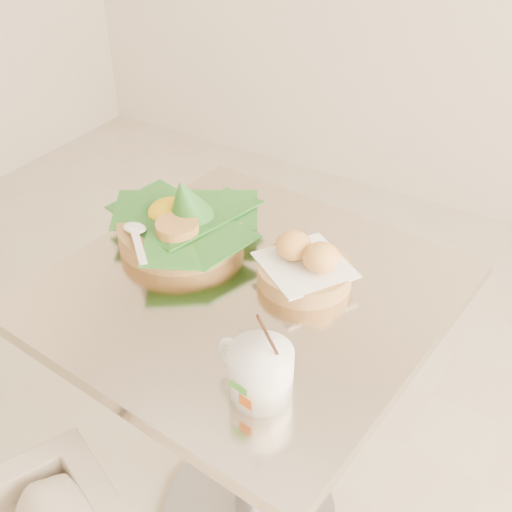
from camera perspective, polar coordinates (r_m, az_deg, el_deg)
The scene contains 5 objects.
floor at distance 1.82m, azimuth -6.44°, elevation -20.23°, with size 3.60×3.60×0.00m, color beige.
cafe_table at distance 1.37m, azimuth -0.73°, elevation -9.95°, with size 0.76×0.76×0.75m.
rice_basket at distance 1.33m, azimuth -6.78°, elevation 3.01°, with size 0.32×0.33×0.16m.
bread_basket at distance 1.21m, azimuth 4.40°, elevation -0.92°, with size 0.21×0.21×0.09m.
coffee_mug at distance 0.99m, azimuth 0.30°, elevation -10.17°, with size 0.14×0.10×0.17m.
Camera 1 is at (0.69, -0.77, 1.50)m, focal length 45.00 mm.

